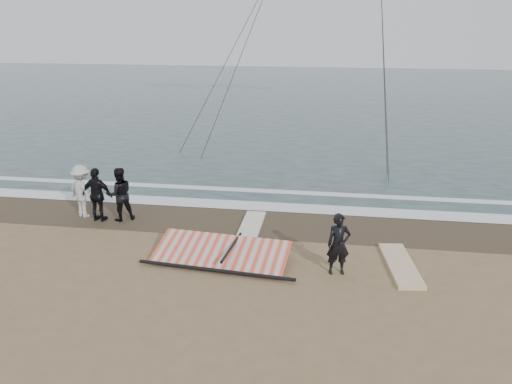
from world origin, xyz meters
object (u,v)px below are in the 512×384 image
Objects in this scene: board_white at (401,265)px; board_cream at (251,226)px; sail_rig at (220,252)px; man_main at (339,244)px.

board_white and board_cream have the same top height.
board_cream is (-4.57, 2.07, 0.00)m from board_white.
man_main is at bearing -6.43° from sail_rig.
sail_rig is (-5.10, -0.24, 0.14)m from board_white.
man_main is 3.42m from sail_rig.
board_white is at bearing -24.33° from board_cream.
man_main is 3.97m from board_cream.
sail_rig reaches higher than board_cream.
board_white is 1.04× the size of board_cream.
sail_rig is at bearing 162.06° from man_main.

